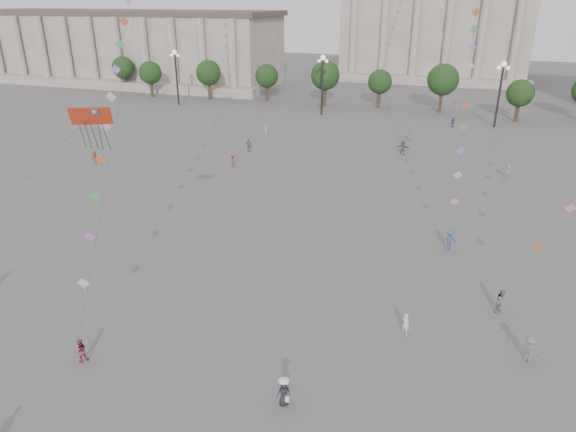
% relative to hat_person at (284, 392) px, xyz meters
% --- Properties ---
extents(ground, '(360.00, 360.00, 0.00)m').
position_rel_hat_person_xyz_m(ground, '(-2.97, 1.60, -0.82)').
color(ground, '#5C5956').
rests_on(ground, ground).
extents(hall_west, '(84.00, 26.22, 17.20)m').
position_rel_hat_person_xyz_m(hall_west, '(-77.97, 95.49, 7.61)').
color(hall_west, gray).
rests_on(hall_west, ground).
extents(hall_central, '(48.30, 34.30, 35.50)m').
position_rel_hat_person_xyz_m(hall_central, '(-2.97, 130.82, 13.41)').
color(hall_central, gray).
rests_on(hall_central, ground).
extents(tree_row, '(137.12, 5.12, 8.00)m').
position_rel_hat_person_xyz_m(tree_row, '(-2.97, 79.60, 4.58)').
color(tree_row, '#36261B').
rests_on(tree_row, ground).
extents(lamp_post_far_west, '(2.00, 0.90, 10.65)m').
position_rel_hat_person_xyz_m(lamp_post_far_west, '(-47.97, 71.60, 6.53)').
color(lamp_post_far_west, '#262628').
rests_on(lamp_post_far_west, ground).
extents(lamp_post_mid_west, '(2.00, 0.90, 10.65)m').
position_rel_hat_person_xyz_m(lamp_post_mid_west, '(-17.97, 71.60, 6.53)').
color(lamp_post_mid_west, '#262628').
rests_on(lamp_post_mid_west, ground).
extents(lamp_post_mid_east, '(2.00, 0.90, 10.65)m').
position_rel_hat_person_xyz_m(lamp_post_mid_east, '(12.03, 71.60, 6.53)').
color(lamp_post_mid_east, '#262628').
rests_on(lamp_post_mid_east, ground).
extents(person_crowd_0, '(0.99, 0.99, 1.69)m').
position_rel_hat_person_xyz_m(person_crowd_0, '(5.40, 69.25, 0.03)').
color(person_crowd_0, '#394681').
rests_on(person_crowd_0, ground).
extents(person_crowd_2, '(1.11, 1.27, 1.71)m').
position_rel_hat_person_xyz_m(person_crowd_2, '(-37.60, 32.59, 0.04)').
color(person_crowd_2, brown).
rests_on(person_crowd_2, ground).
extents(person_crowd_4, '(1.54, 1.40, 1.71)m').
position_rel_hat_person_xyz_m(person_crowd_4, '(-0.38, 57.61, 0.04)').
color(person_crowd_4, '#B4B4B0').
rests_on(person_crowd_4, ground).
extents(person_crowd_6, '(1.33, 1.08, 1.79)m').
position_rel_hat_person_xyz_m(person_crowd_6, '(12.45, 7.96, 0.08)').
color(person_crowd_6, slate).
rests_on(person_crowd_6, ground).
extents(person_crowd_7, '(1.50, 0.75, 1.55)m').
position_rel_hat_person_xyz_m(person_crowd_7, '(12.85, 43.89, -0.05)').
color(person_crowd_7, silver).
rests_on(person_crowd_7, ground).
extents(person_crowd_10, '(0.70, 0.73, 1.68)m').
position_rel_hat_person_xyz_m(person_crowd_10, '(-22.02, 53.66, 0.02)').
color(person_crowd_10, '#BABAB6').
rests_on(person_crowd_10, ground).
extents(person_crowd_12, '(1.87, 1.07, 1.92)m').
position_rel_hat_person_xyz_m(person_crowd_12, '(-0.33, 49.98, 0.14)').
color(person_crowd_12, '#5E5D62').
rests_on(person_crowd_12, ground).
extents(person_crowd_13, '(0.67, 0.59, 1.54)m').
position_rel_hat_person_xyz_m(person_crowd_13, '(5.26, 8.33, -0.05)').
color(person_crowd_13, silver).
rests_on(person_crowd_13, ground).
extents(person_crowd_16, '(1.10, 0.54, 1.82)m').
position_rel_hat_person_xyz_m(person_crowd_16, '(-20.99, 44.38, 0.09)').
color(person_crowd_16, slate).
rests_on(person_crowd_16, ground).
extents(person_crowd_17, '(1.16, 1.30, 1.74)m').
position_rel_hat_person_xyz_m(person_crowd_17, '(-19.86, 36.82, 0.05)').
color(person_crowd_17, brown).
rests_on(person_crowd_17, ground).
extents(kite_flyer_0, '(0.90, 0.93, 1.50)m').
position_rel_hat_person_xyz_m(kite_flyer_0, '(-12.49, -0.60, -0.07)').
color(kite_flyer_0, '#972940').
rests_on(kite_flyer_0, ground).
extents(kite_flyer_1, '(1.39, 1.22, 1.87)m').
position_rel_hat_person_xyz_m(kite_flyer_1, '(7.29, 21.65, 0.12)').
color(kite_flyer_1, '#384C7E').
rests_on(kite_flyer_1, ground).
extents(kite_flyer_2, '(1.01, 1.06, 1.73)m').
position_rel_hat_person_xyz_m(kite_flyer_2, '(11.11, 13.08, 0.05)').
color(kite_flyer_2, slate).
rests_on(kite_flyer_2, ground).
extents(hat_person, '(0.88, 0.83, 1.69)m').
position_rel_hat_person_xyz_m(hat_person, '(0.00, 0.00, 0.00)').
color(hat_person, black).
rests_on(hat_person, ground).
extents(dragon_kite, '(6.96, 5.43, 19.49)m').
position_rel_hat_person_xyz_m(dragon_kite, '(-12.06, 2.52, 12.41)').
color(dragon_kite, '#AC2B12').
rests_on(dragon_kite, ground).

